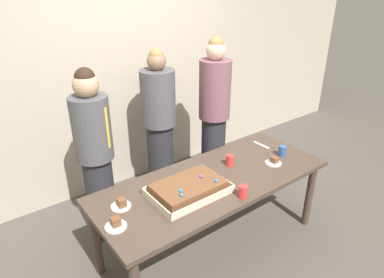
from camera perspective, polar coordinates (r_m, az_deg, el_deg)
name	(u,v)px	position (r m, az deg, el deg)	size (l,w,h in m)	color
ground_plane	(212,245)	(3.30, 3.41, -17.53)	(12.00, 12.00, 0.00)	#4C4742
interior_back_panel	(121,57)	(3.85, -12.06, 13.56)	(8.00, 0.12, 3.00)	#B2A893
party_table	(214,186)	(2.90, 3.74, -8.08)	(2.08, 0.83, 0.73)	#47382D
sheet_cake	(188,188)	(2.65, -0.61, -8.42)	(0.61, 0.41, 0.12)	beige
plated_slice_near_left	(116,224)	(2.40, -12.86, -13.99)	(0.15, 0.15, 0.07)	white
plated_slice_near_right	(121,204)	(2.57, -11.97, -10.85)	(0.15, 0.15, 0.07)	white
plated_slice_far_left	(274,161)	(3.17, 13.77, -3.74)	(0.15, 0.15, 0.06)	white
drink_cup_nearest	(243,192)	(2.63, 8.64, -8.88)	(0.07, 0.07, 0.10)	red
drink_cup_middle	(230,160)	(3.05, 6.47, -3.62)	(0.07, 0.07, 0.10)	red
drink_cup_far_end	(282,151)	(3.31, 15.13, -1.96)	(0.07, 0.07, 0.10)	#2D5199
cake_server_utensil	(261,145)	(3.49, 11.70, -1.01)	(0.03, 0.20, 0.01)	silver
person_serving_front	(95,156)	(3.06, -16.13, -2.73)	(0.33, 0.33, 1.64)	#28282D
person_green_shirt_behind	(159,125)	(3.62, -5.61, 2.47)	(0.36, 0.36, 1.66)	#28282D
person_striped_tie_right	(214,115)	(3.70, 3.79, 4.10)	(0.34, 0.34, 1.75)	#28282D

